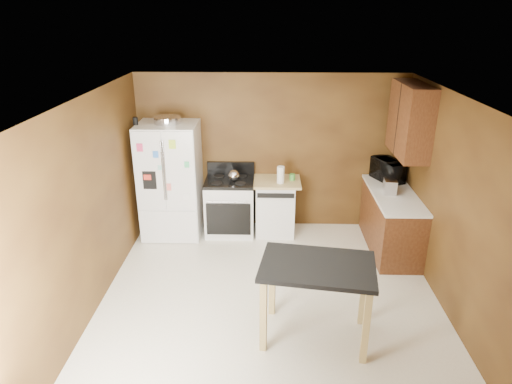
{
  "coord_description": "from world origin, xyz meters",
  "views": [
    {
      "loc": [
        -0.04,
        -4.73,
        3.38
      ],
      "look_at": [
        -0.2,
        0.85,
        1.13
      ],
      "focal_mm": 32.0,
      "sensor_mm": 36.0,
      "label": 1
    }
  ],
  "objects_px": {
    "kettle": "(234,176)",
    "microwave": "(388,171)",
    "gas_range": "(230,206)",
    "dishwasher": "(275,206)",
    "paper_towel": "(281,175)",
    "island": "(317,276)",
    "pen_cup": "(135,121)",
    "green_canister": "(292,177)",
    "roasting_pan": "(168,120)",
    "toaster": "(390,186)",
    "refrigerator": "(171,181)"
  },
  "relations": [
    {
      "from": "pen_cup",
      "to": "microwave",
      "type": "distance_m",
      "value": 3.9
    },
    {
      "from": "roasting_pan",
      "to": "gas_range",
      "type": "xyz_separation_m",
      "value": [
        0.9,
        0.02,
        -1.39
      ]
    },
    {
      "from": "paper_towel",
      "to": "toaster",
      "type": "distance_m",
      "value": 1.62
    },
    {
      "from": "roasting_pan",
      "to": "kettle",
      "type": "relative_size",
      "value": 2.32
    },
    {
      "from": "green_canister",
      "to": "dishwasher",
      "type": "distance_m",
      "value": 0.55
    },
    {
      "from": "toaster",
      "to": "roasting_pan",
      "type": "bearing_deg",
      "value": 179.79
    },
    {
      "from": "green_canister",
      "to": "toaster",
      "type": "height_order",
      "value": "toaster"
    },
    {
      "from": "green_canister",
      "to": "island",
      "type": "bearing_deg",
      "value": -86.73
    },
    {
      "from": "toaster",
      "to": "refrigerator",
      "type": "height_order",
      "value": "refrigerator"
    },
    {
      "from": "pen_cup",
      "to": "kettle",
      "type": "bearing_deg",
      "value": 3.65
    },
    {
      "from": "pen_cup",
      "to": "island",
      "type": "xyz_separation_m",
      "value": [
        2.48,
        -2.39,
        -1.09
      ]
    },
    {
      "from": "paper_towel",
      "to": "green_canister",
      "type": "xyz_separation_m",
      "value": [
        0.19,
        0.13,
        -0.08
      ]
    },
    {
      "from": "refrigerator",
      "to": "toaster",
      "type": "bearing_deg",
      "value": -6.82
    },
    {
      "from": "microwave",
      "to": "refrigerator",
      "type": "relative_size",
      "value": 0.3
    },
    {
      "from": "refrigerator",
      "to": "gas_range",
      "type": "distance_m",
      "value": 1.01
    },
    {
      "from": "gas_range",
      "to": "dishwasher",
      "type": "height_order",
      "value": "gas_range"
    },
    {
      "from": "kettle",
      "to": "roasting_pan",
      "type": "bearing_deg",
      "value": 178.56
    },
    {
      "from": "pen_cup",
      "to": "dishwasher",
      "type": "distance_m",
      "value": 2.5
    },
    {
      "from": "refrigerator",
      "to": "green_canister",
      "type": "bearing_deg",
      "value": 3.29
    },
    {
      "from": "kettle",
      "to": "refrigerator",
      "type": "xyz_separation_m",
      "value": [
        -0.98,
        -0.02,
        -0.09
      ]
    },
    {
      "from": "kettle",
      "to": "microwave",
      "type": "bearing_deg",
      "value": 2.63
    },
    {
      "from": "toaster",
      "to": "island",
      "type": "relative_size",
      "value": 0.22
    },
    {
      "from": "dishwasher",
      "to": "island",
      "type": "height_order",
      "value": "island"
    },
    {
      "from": "roasting_pan",
      "to": "island",
      "type": "xyz_separation_m",
      "value": [
        2.03,
        -2.5,
        -1.09
      ]
    },
    {
      "from": "green_canister",
      "to": "paper_towel",
      "type": "bearing_deg",
      "value": -145.28
    },
    {
      "from": "refrigerator",
      "to": "gas_range",
      "type": "height_order",
      "value": "refrigerator"
    },
    {
      "from": "green_canister",
      "to": "island",
      "type": "distance_m",
      "value": 2.58
    },
    {
      "from": "green_canister",
      "to": "microwave",
      "type": "height_order",
      "value": "microwave"
    },
    {
      "from": "paper_towel",
      "to": "island",
      "type": "xyz_separation_m",
      "value": [
        0.33,
        -2.44,
        -0.26
      ]
    },
    {
      "from": "toaster",
      "to": "gas_range",
      "type": "bearing_deg",
      "value": 176.56
    },
    {
      "from": "kettle",
      "to": "microwave",
      "type": "height_order",
      "value": "microwave"
    },
    {
      "from": "toaster",
      "to": "gas_range",
      "type": "height_order",
      "value": "toaster"
    },
    {
      "from": "kettle",
      "to": "paper_towel",
      "type": "xyz_separation_m",
      "value": [
        0.72,
        -0.04,
        0.03
      ]
    },
    {
      "from": "pen_cup",
      "to": "gas_range",
      "type": "xyz_separation_m",
      "value": [
        1.35,
        0.13,
        -1.39
      ]
    },
    {
      "from": "gas_range",
      "to": "dishwasher",
      "type": "relative_size",
      "value": 1.24
    },
    {
      "from": "pen_cup",
      "to": "island",
      "type": "height_order",
      "value": "pen_cup"
    },
    {
      "from": "island",
      "to": "gas_range",
      "type": "bearing_deg",
      "value": 114.11
    },
    {
      "from": "pen_cup",
      "to": "gas_range",
      "type": "height_order",
      "value": "pen_cup"
    },
    {
      "from": "roasting_pan",
      "to": "pen_cup",
      "type": "relative_size",
      "value": 3.75
    },
    {
      "from": "toaster",
      "to": "green_canister",
      "type": "bearing_deg",
      "value": 167.54
    },
    {
      "from": "dishwasher",
      "to": "toaster",
      "type": "bearing_deg",
      "value": -16.14
    },
    {
      "from": "microwave",
      "to": "island",
      "type": "distance_m",
      "value": 2.92
    },
    {
      "from": "pen_cup",
      "to": "microwave",
      "type": "bearing_deg",
      "value": 3.01
    },
    {
      "from": "kettle",
      "to": "dishwasher",
      "type": "relative_size",
      "value": 0.2
    },
    {
      "from": "green_canister",
      "to": "toaster",
      "type": "distance_m",
      "value": 1.48
    },
    {
      "from": "roasting_pan",
      "to": "green_canister",
      "type": "height_order",
      "value": "roasting_pan"
    },
    {
      "from": "kettle",
      "to": "toaster",
      "type": "distance_m",
      "value": 2.33
    },
    {
      "from": "microwave",
      "to": "dishwasher",
      "type": "xyz_separation_m",
      "value": [
        -1.74,
        -0.04,
        -0.6
      ]
    },
    {
      "from": "gas_range",
      "to": "toaster",
      "type": "bearing_deg",
      "value": -10.82
    },
    {
      "from": "gas_range",
      "to": "island",
      "type": "bearing_deg",
      "value": -65.89
    }
  ]
}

